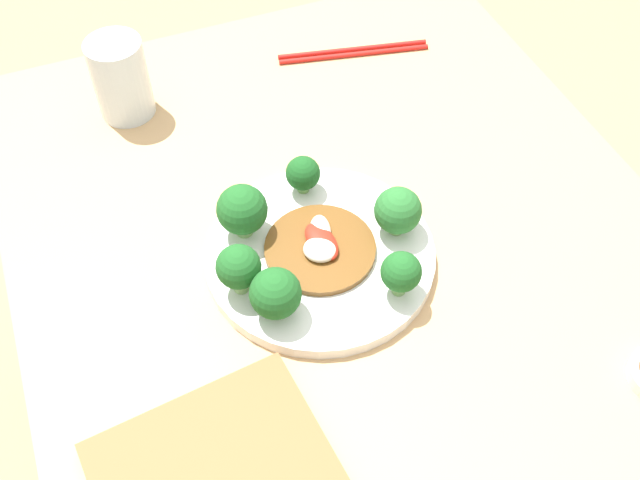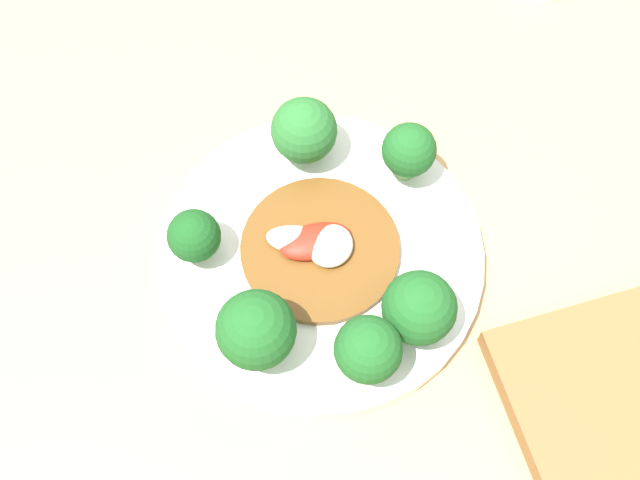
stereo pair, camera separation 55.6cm
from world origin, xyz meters
name	(u,v)px [view 1 (the left image)]	position (x,y,z in m)	size (l,w,h in m)	color
table	(352,404)	(0.00, 0.00, 0.35)	(1.02, 0.78, 0.71)	tan
plate	(320,255)	(0.03, 0.04, 0.72)	(0.27, 0.27, 0.02)	white
broccoli_northeast	(242,210)	(0.09, 0.11, 0.76)	(0.06, 0.06, 0.07)	#89B76B
broccoli_northwest	(275,294)	(-0.03, 0.12, 0.76)	(0.06, 0.06, 0.06)	#70A356
broccoli_southwest	(401,272)	(-0.06, -0.02, 0.76)	(0.05, 0.05, 0.06)	#70A356
broccoli_east	(303,174)	(0.12, 0.03, 0.75)	(0.04, 0.04, 0.05)	#70A356
broccoli_south	(398,211)	(0.02, -0.05, 0.76)	(0.06, 0.06, 0.06)	#7AAD5B
broccoli_north	(239,268)	(0.01, 0.14, 0.76)	(0.05, 0.05, 0.06)	#89B76B
stirfry_center	(320,246)	(0.03, 0.04, 0.73)	(0.13, 0.13, 0.02)	brown
drinking_glass	(121,78)	(0.37, 0.19, 0.76)	(0.07, 0.07, 0.11)	silver
chopsticks	(353,52)	(0.37, -0.15, 0.71)	(0.07, 0.22, 0.01)	red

